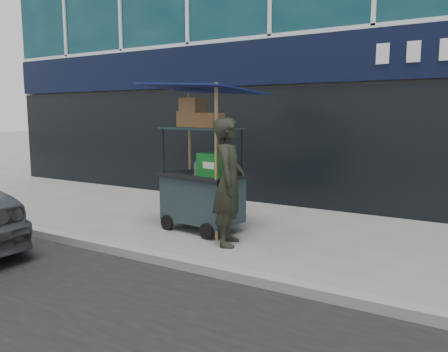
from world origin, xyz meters
The scene contains 4 objects.
ground centered at (0.00, 0.00, 0.00)m, with size 80.00×80.00×0.00m, color slate.
curb centered at (0.00, -0.20, 0.06)m, with size 80.00×0.18×0.12m, color gray.
vendor_cart centered at (0.02, 1.41, 0.83)m, with size 1.90×1.47×2.35m.
vendor_man centered at (0.77, 0.95, 0.91)m, with size 0.66×0.43×1.81m, color black.
Camera 1 is at (3.83, -4.31, 1.85)m, focal length 35.00 mm.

